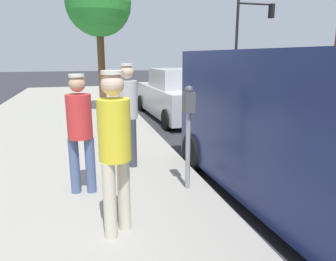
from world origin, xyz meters
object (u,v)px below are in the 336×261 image
at_px(pedestrian_in_yellow, 115,144).
at_px(traffic_light_corner, 250,30).
at_px(pedestrian_in_gray, 128,108).
at_px(parked_sedan_behind, 178,96).
at_px(pedestrian_in_red, 80,127).
at_px(street_tree, 99,4).
at_px(parking_meter_near, 188,120).
at_px(parked_van, 326,131).

distance_m(pedestrian_in_yellow, traffic_light_corner, 17.25).
relative_size(pedestrian_in_gray, parked_sedan_behind, 0.40).
relative_size(pedestrian_in_yellow, traffic_light_corner, 0.34).
height_order(pedestrian_in_yellow, pedestrian_in_red, pedestrian_in_yellow).
xyz_separation_m(parked_sedan_behind, traffic_light_corner, (-6.70, -7.37, 2.77)).
distance_m(pedestrian_in_yellow, pedestrian_in_gray, 2.22).
bearing_deg(street_tree, parking_meter_near, 96.18).
relative_size(parking_meter_near, pedestrian_in_red, 0.90).
bearing_deg(parked_van, pedestrian_in_yellow, -0.10).
bearing_deg(traffic_light_corner, pedestrian_in_red, 52.91).
distance_m(parking_meter_near, pedestrian_in_yellow, 1.47).
distance_m(parking_meter_near, parked_van, 1.77).
relative_size(parking_meter_near, pedestrian_in_gray, 0.85).
height_order(parked_van, traffic_light_corner, traffic_light_corner).
bearing_deg(parked_van, traffic_light_corner, -115.72).
height_order(parking_meter_near, parked_sedan_behind, parking_meter_near).
xyz_separation_m(pedestrian_in_gray, traffic_light_corner, (-9.04, -12.05, 2.33)).
xyz_separation_m(pedestrian_in_red, street_tree, (-0.74, -6.69, 2.59)).
xyz_separation_m(pedestrian_in_yellow, pedestrian_in_red, (0.36, -1.20, -0.06)).
height_order(pedestrian_in_red, parked_van, parked_van).
xyz_separation_m(parking_meter_near, traffic_light_corner, (-8.35, -13.28, 2.34)).
height_order(pedestrian_in_gray, pedestrian_in_red, pedestrian_in_gray).
relative_size(parked_van, parked_sedan_behind, 1.18).
xyz_separation_m(parking_meter_near, pedestrian_in_red, (1.49, -0.26, -0.07)).
xyz_separation_m(pedestrian_in_gray, street_tree, (0.07, -5.72, 2.51)).
bearing_deg(pedestrian_in_yellow, parking_meter_near, -140.18).
xyz_separation_m(pedestrian_in_red, parked_sedan_behind, (-3.15, -5.65, -0.37)).
relative_size(traffic_light_corner, street_tree, 1.12).
height_order(pedestrian_in_red, traffic_light_corner, traffic_light_corner).
relative_size(parked_van, traffic_light_corner, 1.01).
relative_size(pedestrian_in_gray, street_tree, 0.39).
height_order(pedestrian_in_gray, parked_van, parked_van).
relative_size(pedestrian_in_yellow, pedestrian_in_gray, 0.99).
bearing_deg(parked_sedan_behind, parked_van, 88.69).
distance_m(parked_van, parked_sedan_behind, 6.87).
bearing_deg(traffic_light_corner, street_tree, 34.79).
bearing_deg(parked_sedan_behind, pedestrian_in_red, 60.89).
relative_size(pedestrian_in_yellow, parked_sedan_behind, 0.40).
relative_size(pedestrian_in_red, traffic_light_corner, 0.32).
bearing_deg(parked_van, parking_meter_near, -32.30).
height_order(pedestrian_in_yellow, pedestrian_in_gray, pedestrian_in_gray).
distance_m(pedestrian_in_gray, traffic_light_corner, 15.24).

